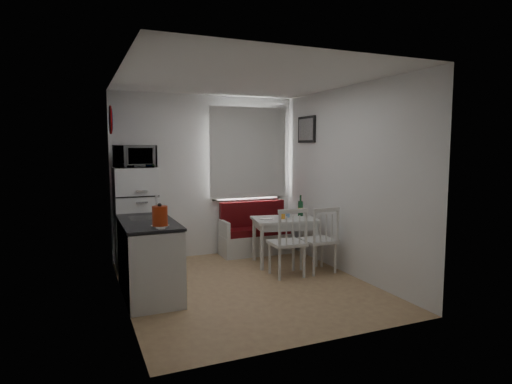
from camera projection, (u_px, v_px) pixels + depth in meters
floor at (247, 286)px, 5.48m from camera, size 3.00×3.50×0.02m
ceiling at (246, 79)px, 5.21m from camera, size 3.00×3.50×0.02m
wall_back at (207, 176)px, 6.94m from camera, size 3.00×0.02×2.60m
wall_front at (320, 201)px, 3.74m from camera, size 3.00×0.02×2.60m
wall_left at (121, 189)px, 4.76m from camera, size 0.02×3.50×2.60m
wall_right at (347, 181)px, 5.92m from camera, size 0.02×3.50×2.60m
window at (247, 156)px, 7.15m from camera, size 1.22×0.06×1.47m
curtain at (249, 153)px, 7.08m from camera, size 1.35×0.02×1.50m
kitchen_counter at (149, 257)px, 5.11m from camera, size 0.62×1.32×1.16m
wall_sign at (111, 120)px, 6.01m from camera, size 0.03×0.40×0.40m
picture_frame at (306, 129)px, 6.84m from camera, size 0.04×0.52×0.42m
bench at (256, 237)px, 7.13m from camera, size 1.20×0.46×0.86m
dining_table at (284, 223)px, 6.47m from camera, size 1.04×0.82×0.70m
chair_left at (290, 235)px, 5.76m from camera, size 0.47×0.45×0.51m
chair_right at (322, 233)px, 5.96m from camera, size 0.46×0.44×0.50m
fridge at (136, 218)px, 6.22m from camera, size 0.59×0.59×1.48m
microwave at (134, 156)px, 6.08m from camera, size 0.58×0.39×0.32m
kettle at (160, 216)px, 4.57m from camera, size 0.20×0.20×0.26m
wine_bottle at (301, 205)px, 6.66m from camera, size 0.08×0.08×0.33m
drinking_glass_orange at (283, 215)px, 6.39m from camera, size 0.06×0.06×0.11m
drinking_glass_blue at (288, 214)px, 6.53m from camera, size 0.06×0.06×0.10m
plate at (266, 219)px, 6.36m from camera, size 0.22×0.22×0.02m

